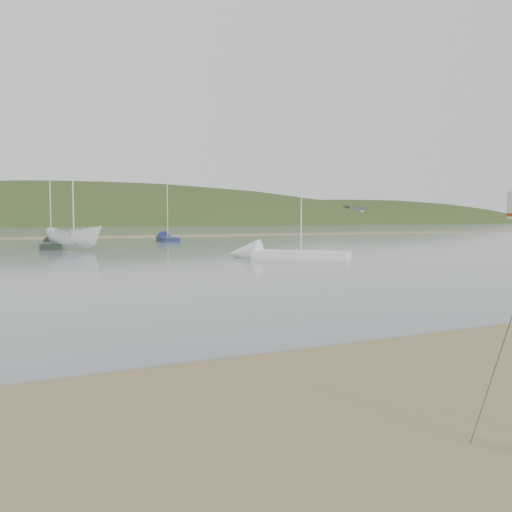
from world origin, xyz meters
name	(u,v)px	position (x,y,z in m)	size (l,w,h in m)	color
ground	(57,500)	(0.00, 0.00, 0.00)	(560.00, 560.00, 0.00)	olive
hill_ridge	(45,272)	(18.52, 235.00, -19.70)	(620.00, 180.00, 80.00)	#253716
far_cottages	(4,214)	(3.00, 196.00, 4.00)	(294.40, 6.30, 8.00)	silver
boat_white	(73,218)	(5.41, 40.63, 2.61)	(1.94, 1.99, 5.14)	white
sailboat_blue_far	(165,238)	(17.08, 54.70, 0.30)	(2.27, 6.95, 6.79)	#141E47
sailboat_dark_mid	(52,244)	(4.17, 45.32, 0.30)	(2.48, 6.93, 6.74)	black
sailboat_white_near	(268,254)	(15.38, 25.70, 0.30)	(6.97, 6.90, 7.81)	white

